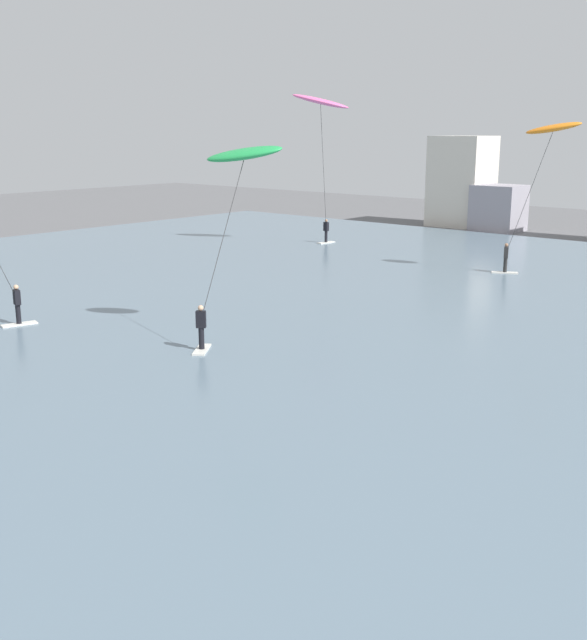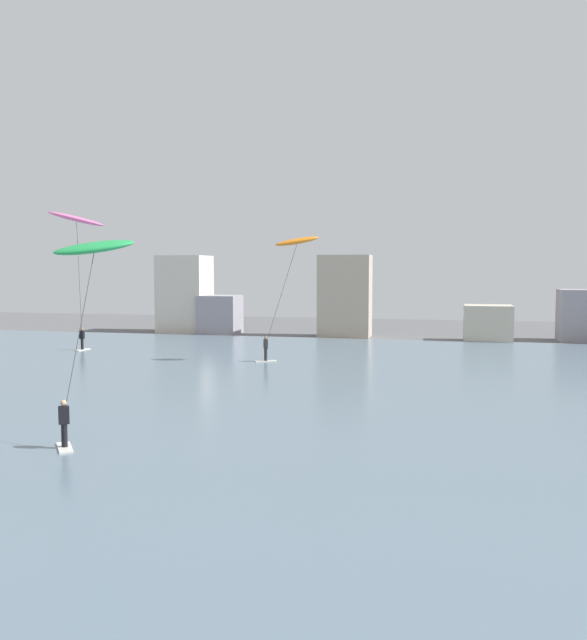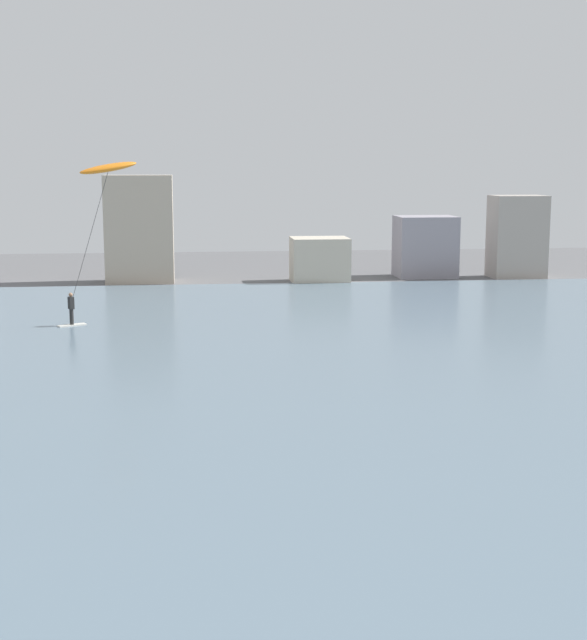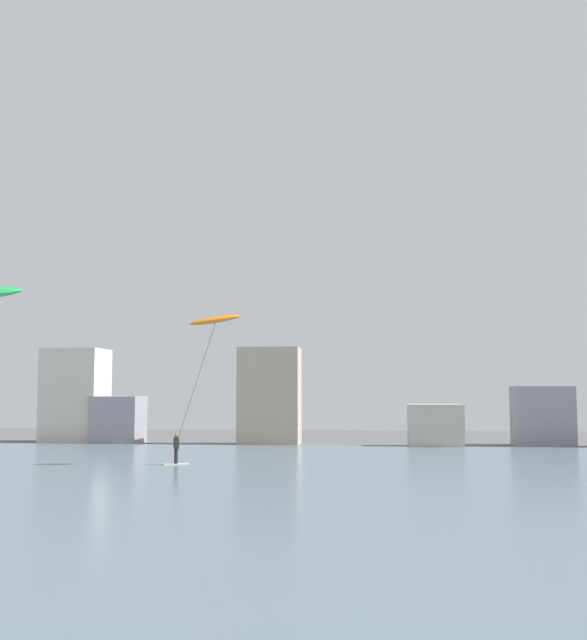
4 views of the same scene
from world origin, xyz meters
name	(u,v)px [view 4 (image 4 of 4)]	position (x,y,z in m)	size (l,w,h in m)	color
water_bay	(299,495)	(0.00, 30.39, 0.05)	(84.00, 52.00, 0.10)	slate
far_shore_buildings	(290,404)	(-3.54, 58.95, 2.96)	(46.04, 5.51, 7.28)	beige
kitesurfer_orange	(211,335)	(-5.88, 41.53, 6.97)	(4.20, 1.55, 8.19)	silver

